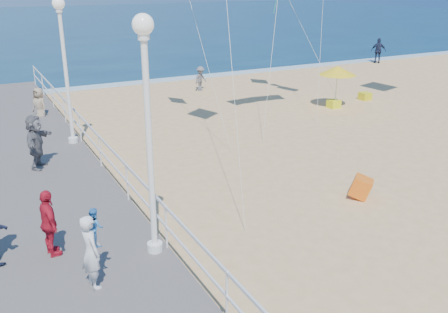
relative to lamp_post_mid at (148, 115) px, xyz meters
name	(u,v)px	position (x,y,z in m)	size (l,w,h in m)	color
ground	(335,217)	(5.35, 0.00, -3.66)	(160.00, 160.00, 0.00)	#E5B977
ocean	(27,25)	(5.35, 65.00, -3.65)	(160.00, 90.00, 0.05)	#0B2D47
surf_line	(122,84)	(5.35, 20.50, -3.63)	(160.00, 1.20, 0.04)	white
boardwalk	(61,283)	(-2.15, 0.00, -3.46)	(5.00, 44.00, 0.40)	#68635E
railing	(166,215)	(0.30, 0.00, -2.41)	(0.05, 42.00, 0.55)	white
lamp_post_mid	(148,115)	(0.00, 0.00, 0.00)	(0.44, 0.44, 5.32)	white
lamp_post_far	(64,57)	(0.00, 9.00, 0.00)	(0.44, 0.44, 5.32)	white
woman_holding_toddler	(91,252)	(-1.59, -0.74, -2.46)	(0.58, 0.38, 1.59)	silver
toddler_held	(95,227)	(-1.44, -0.59, -2.01)	(0.39, 0.31, 0.81)	#3683CB
spectator_3	(49,223)	(-2.13, 0.92, -2.47)	(0.93, 0.39, 1.59)	#B7162B
spectator_5	(36,142)	(-1.57, 6.82, -2.35)	(1.68, 0.54, 1.81)	slate
beach_walker_a	(201,79)	(8.95, 16.66, -2.95)	(0.92, 0.53, 1.43)	slate
beach_walker_b	(378,51)	(25.29, 19.24, -2.71)	(1.11, 0.46, 1.90)	#1C233E
beach_walker_c	(40,106)	(-0.49, 13.70, -2.82)	(0.82, 0.53, 1.68)	gray
box_kite	(361,189)	(6.84, 0.67, -3.36)	(0.55, 0.55, 0.60)	red
beach_umbrella	(338,71)	(13.38, 9.82, -1.75)	(1.90, 1.90, 2.14)	white
beach_chair_left	(365,96)	(15.96, 10.42, -3.46)	(0.55, 0.55, 0.40)	yellow
beach_chair_right	(334,104)	(13.30, 9.82, -3.46)	(0.55, 0.55, 0.40)	yellow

